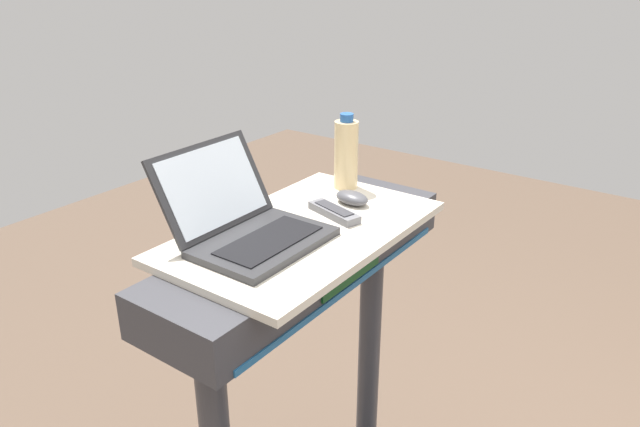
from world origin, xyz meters
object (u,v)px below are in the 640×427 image
object	(u,v)px
water_bottle	(346,154)
laptop	(247,223)
tv_remote	(334,212)
computer_mouse	(352,198)

from	to	relation	value
water_bottle	laptop	bearing A→B (deg)	-178.60
tv_remote	computer_mouse	bearing A→B (deg)	4.91
laptop	tv_remote	distance (m)	0.25
laptop	tv_remote	xyz separation A→B (m)	(0.24, -0.08, -0.03)
computer_mouse	water_bottle	size ratio (longest dim) A/B	0.47
computer_mouse	tv_remote	size ratio (longest dim) A/B	0.60
computer_mouse	tv_remote	bearing A→B (deg)	-167.04
computer_mouse	water_bottle	world-z (taller)	water_bottle
water_bottle	tv_remote	bearing A→B (deg)	-154.28
computer_mouse	water_bottle	distance (m)	0.15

